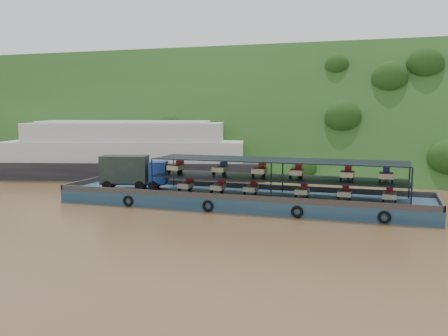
% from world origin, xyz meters
% --- Properties ---
extents(ground, '(160.00, 160.00, 0.00)m').
position_xyz_m(ground, '(0.00, 0.00, 0.00)').
color(ground, brown).
rests_on(ground, ground).
extents(hillside, '(140.00, 39.60, 39.60)m').
position_xyz_m(hillside, '(0.00, 36.00, 0.00)').
color(hillside, '#1C3413').
rests_on(hillside, ground).
extents(cargo_barge, '(35.00, 7.18, 4.54)m').
position_xyz_m(cargo_barge, '(-0.12, -0.23, 1.13)').
color(cargo_barge, navy).
rests_on(cargo_barge, ground).
extents(passenger_ferry, '(38.75, 19.20, 7.62)m').
position_xyz_m(passenger_ferry, '(-20.23, 15.51, 3.30)').
color(passenger_ferry, black).
rests_on(passenger_ferry, ground).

